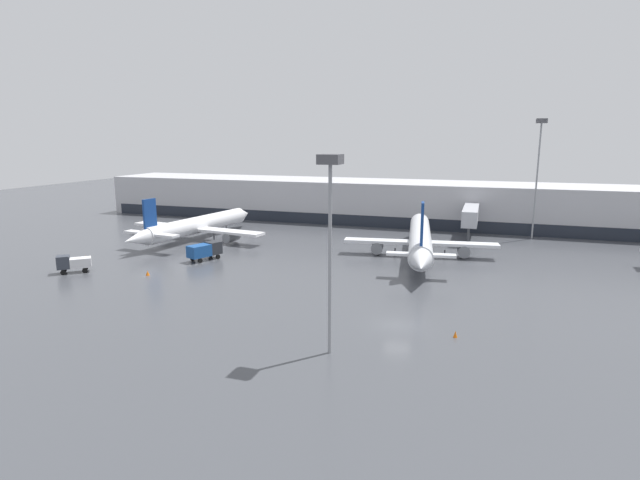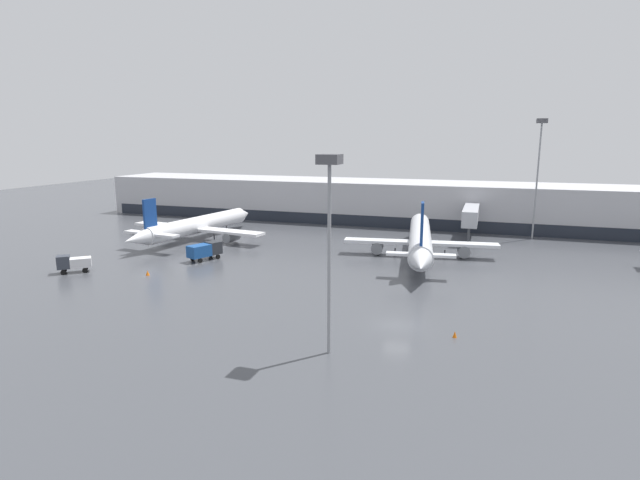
% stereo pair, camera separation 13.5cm
% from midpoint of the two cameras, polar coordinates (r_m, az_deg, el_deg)
% --- Properties ---
extents(ground_plane, '(320.00, 320.00, 0.00)m').
position_cam_midpoint_polar(ground_plane, '(50.78, 8.89, -9.62)').
color(ground_plane, '#424449').
extents(terminal_building, '(160.00, 29.85, 9.00)m').
position_cam_midpoint_polar(terminal_building, '(109.83, 14.60, 3.98)').
color(terminal_building, '#B2B2B7').
rests_on(terminal_building, ground_plane).
extents(parked_jet_0, '(27.98, 33.49, 8.69)m').
position_cam_midpoint_polar(parked_jet_0, '(93.80, -13.95, 1.60)').
color(parked_jet_0, white).
rests_on(parked_jet_0, ground_plane).
extents(parked_jet_2, '(23.89, 38.24, 10.12)m').
position_cam_midpoint_polar(parked_jet_2, '(79.66, 11.43, 0.14)').
color(parked_jet_2, silver).
rests_on(parked_jet_2, ground_plane).
extents(service_truck_0, '(3.88, 5.65, 2.61)m').
position_cam_midpoint_polar(service_truck_0, '(77.84, -12.98, -1.11)').
color(service_truck_0, '#19478C').
rests_on(service_truck_0, ground_plane).
extents(service_truck_1, '(4.35, 4.12, 2.48)m').
position_cam_midpoint_polar(service_truck_1, '(76.80, -26.33, -2.33)').
color(service_truck_1, silver).
rests_on(service_truck_1, ground_plane).
extents(traffic_cone_1, '(0.41, 0.41, 0.65)m').
position_cam_midpoint_polar(traffic_cone_1, '(84.40, -25.16, -1.82)').
color(traffic_cone_1, orange).
rests_on(traffic_cone_1, ground_plane).
extents(traffic_cone_2, '(0.51, 0.51, 0.65)m').
position_cam_midpoint_polar(traffic_cone_2, '(71.61, -19.05, -3.58)').
color(traffic_cone_2, orange).
rests_on(traffic_cone_2, ground_plane).
extents(traffic_cone_3, '(0.39, 0.39, 0.64)m').
position_cam_midpoint_polar(traffic_cone_3, '(48.90, 15.23, -10.35)').
color(traffic_cone_3, orange).
rests_on(traffic_cone_3, ground_plane).
extents(apron_light_mast_0, '(1.80, 1.80, 21.68)m').
position_cam_midpoint_polar(apron_light_mast_0, '(98.57, 23.87, 9.69)').
color(apron_light_mast_0, gray).
rests_on(apron_light_mast_0, ground_plane).
extents(apron_light_mast_2, '(1.80, 1.80, 16.97)m').
position_cam_midpoint_polar(apron_light_mast_2, '(40.62, 1.18, 4.91)').
color(apron_light_mast_2, gray).
rests_on(apron_light_mast_2, ground_plane).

